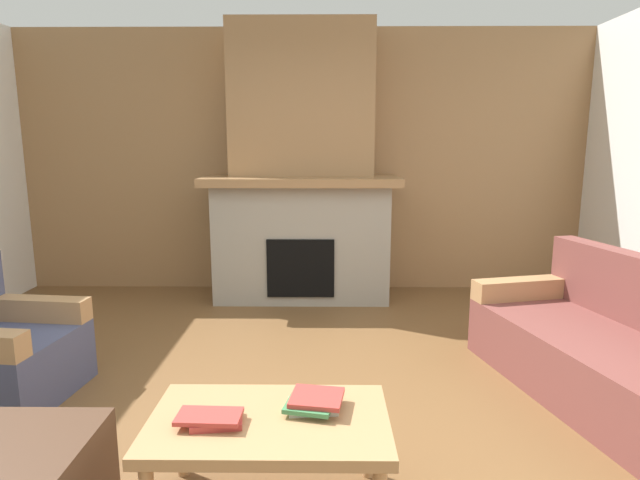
# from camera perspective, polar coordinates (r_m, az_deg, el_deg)

# --- Properties ---
(ground) EXTENTS (9.00, 9.00, 0.00)m
(ground) POSITION_cam_1_polar(r_m,az_deg,el_deg) (3.04, -4.17, -20.31)
(ground) COLOR brown
(wall_back_wood_panel) EXTENTS (6.00, 0.12, 2.70)m
(wall_back_wood_panel) POSITION_cam_1_polar(r_m,az_deg,el_deg) (5.60, -1.83, 8.46)
(wall_back_wood_panel) COLOR #997047
(wall_back_wood_panel) RESTS_ON ground
(fireplace) EXTENTS (1.90, 0.82, 2.70)m
(fireplace) POSITION_cam_1_polar(r_m,az_deg,el_deg) (5.24, -1.99, 6.27)
(fireplace) COLOR gray
(fireplace) RESTS_ON ground
(couch) EXTENTS (1.23, 1.95, 0.85)m
(couch) POSITION_cam_1_polar(r_m,az_deg,el_deg) (3.74, 29.28, -10.71)
(couch) COLOR brown
(couch) RESTS_ON ground
(coffee_table) EXTENTS (1.00, 0.60, 0.43)m
(coffee_table) POSITION_cam_1_polar(r_m,az_deg,el_deg) (2.34, -5.56, -19.84)
(coffee_table) COLOR tan
(coffee_table) RESTS_ON ground
(book_stack_near_edge) EXTENTS (0.27, 0.17, 0.05)m
(book_stack_near_edge) POSITION_cam_1_polar(r_m,az_deg,el_deg) (2.29, -11.54, -18.52)
(book_stack_near_edge) COLOR #B23833
(book_stack_near_edge) RESTS_ON coffee_table
(book_stack_center) EXTENTS (0.27, 0.24, 0.06)m
(book_stack_center) POSITION_cam_1_polar(r_m,az_deg,el_deg) (2.34, -0.73, -17.27)
(book_stack_center) COLOR beige
(book_stack_center) RESTS_ON coffee_table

